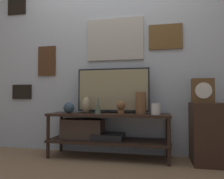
{
  "coord_description": "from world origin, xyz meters",
  "views": [
    {
      "loc": [
        0.59,
        -2.3,
        0.71
      ],
      "look_at": [
        0.04,
        0.25,
        0.81
      ],
      "focal_mm": 35.0,
      "sensor_mm": 36.0,
      "label": 1
    }
  ],
  "objects_px": {
    "vase_tall_ceramic": "(141,103)",
    "mantel_clock": "(203,91)",
    "vase_round_glass": "(69,108)",
    "decorative_bust": "(121,107)",
    "candle_jar": "(156,109)",
    "vase_urn_stoneware": "(86,105)",
    "television": "(113,90)",
    "vase_slim_bronze": "(98,105)"
  },
  "relations": [
    {
      "from": "vase_tall_ceramic",
      "to": "vase_urn_stoneware",
      "type": "bearing_deg",
      "value": -178.64
    },
    {
      "from": "television",
      "to": "vase_urn_stoneware",
      "type": "height_order",
      "value": "television"
    },
    {
      "from": "vase_tall_ceramic",
      "to": "mantel_clock",
      "type": "height_order",
      "value": "mantel_clock"
    },
    {
      "from": "vase_urn_stoneware",
      "to": "mantel_clock",
      "type": "distance_m",
      "value": 1.34
    },
    {
      "from": "candle_jar",
      "to": "decorative_bust",
      "type": "xyz_separation_m",
      "value": [
        -0.39,
        0.01,
        0.02
      ]
    },
    {
      "from": "vase_round_glass",
      "to": "vase_urn_stoneware",
      "type": "xyz_separation_m",
      "value": [
        0.2,
        0.05,
        0.03
      ]
    },
    {
      "from": "vase_round_glass",
      "to": "mantel_clock",
      "type": "xyz_separation_m",
      "value": [
        1.53,
        0.1,
        0.2
      ]
    },
    {
      "from": "candle_jar",
      "to": "vase_slim_bronze",
      "type": "bearing_deg",
      "value": -176.59
    },
    {
      "from": "vase_round_glass",
      "to": "vase_urn_stoneware",
      "type": "bearing_deg",
      "value": 13.29
    },
    {
      "from": "vase_tall_ceramic",
      "to": "vase_slim_bronze",
      "type": "bearing_deg",
      "value": -167.5
    },
    {
      "from": "vase_tall_ceramic",
      "to": "decorative_bust",
      "type": "bearing_deg",
      "value": -164.69
    },
    {
      "from": "vase_slim_bronze",
      "to": "candle_jar",
      "type": "xyz_separation_m",
      "value": [
        0.65,
        0.04,
        -0.04
      ]
    },
    {
      "from": "vase_urn_stoneware",
      "to": "vase_tall_ceramic",
      "type": "relative_size",
      "value": 0.78
    },
    {
      "from": "vase_tall_ceramic",
      "to": "television",
      "type": "bearing_deg",
      "value": 162.44
    },
    {
      "from": "vase_tall_ceramic",
      "to": "vase_round_glass",
      "type": "bearing_deg",
      "value": -175.78
    },
    {
      "from": "vase_round_glass",
      "to": "mantel_clock",
      "type": "distance_m",
      "value": 1.55
    },
    {
      "from": "vase_tall_ceramic",
      "to": "decorative_bust",
      "type": "height_order",
      "value": "vase_tall_ceramic"
    },
    {
      "from": "vase_urn_stoneware",
      "to": "candle_jar",
      "type": "distance_m",
      "value": 0.83
    },
    {
      "from": "mantel_clock",
      "to": "candle_jar",
      "type": "bearing_deg",
      "value": -168.41
    },
    {
      "from": "mantel_clock",
      "to": "decorative_bust",
      "type": "bearing_deg",
      "value": -173.86
    },
    {
      "from": "television",
      "to": "vase_round_glass",
      "type": "relative_size",
      "value": 6.76
    },
    {
      "from": "vase_round_glass",
      "to": "decorative_bust",
      "type": "relative_size",
      "value": 0.87
    },
    {
      "from": "candle_jar",
      "to": "decorative_bust",
      "type": "relative_size",
      "value": 0.82
    },
    {
      "from": "vase_round_glass",
      "to": "vase_tall_ceramic",
      "type": "xyz_separation_m",
      "value": [
        0.86,
        0.06,
        0.06
      ]
    },
    {
      "from": "vase_urn_stoneware",
      "to": "candle_jar",
      "type": "height_order",
      "value": "vase_urn_stoneware"
    },
    {
      "from": "vase_slim_bronze",
      "to": "vase_tall_ceramic",
      "type": "bearing_deg",
      "value": 12.5
    },
    {
      "from": "vase_urn_stoneware",
      "to": "vase_tall_ceramic",
      "type": "height_order",
      "value": "vase_tall_ceramic"
    },
    {
      "from": "vase_round_glass",
      "to": "decorative_bust",
      "type": "distance_m",
      "value": 0.63
    },
    {
      "from": "vase_urn_stoneware",
      "to": "vase_tall_ceramic",
      "type": "bearing_deg",
      "value": 1.36
    },
    {
      "from": "candle_jar",
      "to": "vase_tall_ceramic",
      "type": "bearing_deg",
      "value": 158.38
    },
    {
      "from": "television",
      "to": "candle_jar",
      "type": "height_order",
      "value": "television"
    },
    {
      "from": "vase_slim_bronze",
      "to": "vase_urn_stoneware",
      "type": "bearing_deg",
      "value": 152.26
    },
    {
      "from": "vase_round_glass",
      "to": "vase_slim_bronze",
      "type": "bearing_deg",
      "value": -6.62
    },
    {
      "from": "vase_urn_stoneware",
      "to": "decorative_bust",
      "type": "relative_size",
      "value": 1.29
    },
    {
      "from": "television",
      "to": "vase_slim_bronze",
      "type": "bearing_deg",
      "value": -121.2
    },
    {
      "from": "candle_jar",
      "to": "mantel_clock",
      "type": "relative_size",
      "value": 0.46
    },
    {
      "from": "vase_slim_bronze",
      "to": "decorative_bust",
      "type": "distance_m",
      "value": 0.26
    },
    {
      "from": "television",
      "to": "decorative_bust",
      "type": "distance_m",
      "value": 0.29
    },
    {
      "from": "vase_round_glass",
      "to": "candle_jar",
      "type": "bearing_deg",
      "value": -0.26
    },
    {
      "from": "television",
      "to": "candle_jar",
      "type": "relative_size",
      "value": 7.17
    },
    {
      "from": "decorative_bust",
      "to": "vase_slim_bronze",
      "type": "bearing_deg",
      "value": -169.94
    },
    {
      "from": "vase_round_glass",
      "to": "vase_tall_ceramic",
      "type": "bearing_deg",
      "value": 4.22
    }
  ]
}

